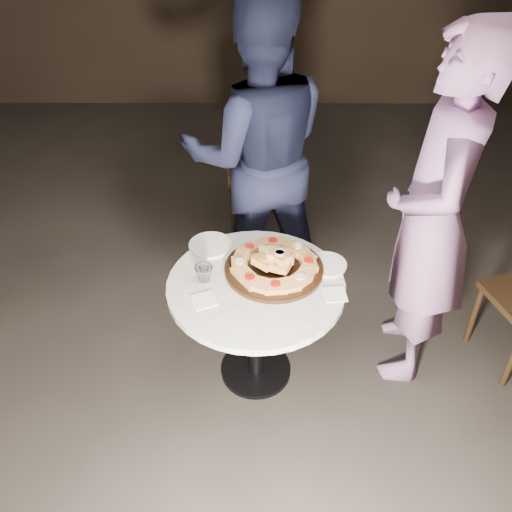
# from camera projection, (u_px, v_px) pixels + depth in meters

# --- Properties ---
(floor) EXTENTS (7.00, 7.00, 0.00)m
(floor) POSITION_uv_depth(u_px,v_px,m) (270.00, 355.00, 3.26)
(floor) COLOR black
(floor) RESTS_ON ground
(table) EXTENTS (0.88, 0.88, 0.65)m
(table) POSITION_uv_depth(u_px,v_px,m) (256.00, 302.00, 2.83)
(table) COLOR black
(table) RESTS_ON ground
(serving_board) EXTENTS (0.63, 0.63, 0.02)m
(serving_board) POSITION_uv_depth(u_px,v_px,m) (274.00, 269.00, 2.82)
(serving_board) COLOR black
(serving_board) RESTS_ON table
(focaccia_pile) EXTENTS (0.43, 0.43, 0.12)m
(focaccia_pile) POSITION_uv_depth(u_px,v_px,m) (275.00, 262.00, 2.80)
(focaccia_pile) COLOR tan
(focaccia_pile) RESTS_ON serving_board
(plate_left) EXTENTS (0.30, 0.30, 0.01)m
(plate_left) POSITION_uv_depth(u_px,v_px,m) (210.00, 245.00, 2.98)
(plate_left) COLOR white
(plate_left) RESTS_ON table
(plate_right) EXTENTS (0.23, 0.23, 0.01)m
(plate_right) POSITION_uv_depth(u_px,v_px,m) (327.00, 264.00, 2.86)
(plate_right) COLOR white
(plate_right) RESTS_ON table
(water_glass) EXTENTS (0.11, 0.11, 0.08)m
(water_glass) POSITION_uv_depth(u_px,v_px,m) (204.00, 274.00, 2.75)
(water_glass) COLOR silver
(water_glass) RESTS_ON table
(napkin_near) EXTENTS (0.14, 0.14, 0.01)m
(napkin_near) POSITION_uv_depth(u_px,v_px,m) (204.00, 300.00, 2.66)
(napkin_near) COLOR white
(napkin_near) RESTS_ON table
(napkin_far) EXTENTS (0.11, 0.11, 0.01)m
(napkin_far) POSITION_uv_depth(u_px,v_px,m) (335.00, 294.00, 2.69)
(napkin_far) COLOR white
(napkin_far) RESTS_ON table
(chair_far) EXTENTS (0.42, 0.44, 0.87)m
(chair_far) POSITION_uv_depth(u_px,v_px,m) (258.00, 171.00, 3.89)
(chair_far) COLOR black
(chair_far) RESTS_ON ground
(diner_navy) EXTENTS (0.95, 0.78, 1.82)m
(diner_navy) POSITION_uv_depth(u_px,v_px,m) (257.00, 154.00, 3.23)
(diner_navy) COLOR black
(diner_navy) RESTS_ON ground
(diner_teal) EXTENTS (0.56, 0.75, 1.86)m
(diner_teal) POSITION_uv_depth(u_px,v_px,m) (432.00, 220.00, 2.68)
(diner_teal) COLOR slate
(diner_teal) RESTS_ON ground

